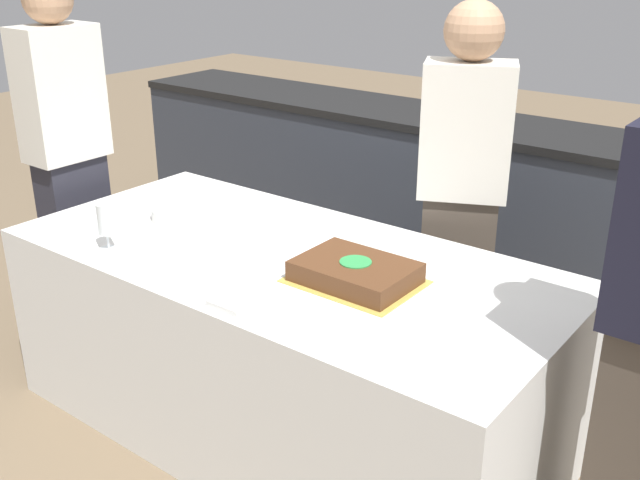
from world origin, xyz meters
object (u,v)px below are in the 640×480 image
Objects in this scene: cake at (355,272)px; person_seated_left at (69,158)px; plate_stack at (178,213)px; person_cutting_cake at (462,195)px; wine_glass at (105,220)px.

cake is 0.25× the size of person_seated_left.
cake is 1.96× the size of plate_stack.
cake is at bearing 64.66° from person_cutting_cake.
plate_stack is 0.68m from person_seated_left.
person_cutting_cake reaches higher than wine_glass.
wine_glass is at bearing 25.17° from person_cutting_cake.
plate_stack is at bearing 11.49° from person_cutting_cake.
cake is 0.91m from plate_stack.
person_cutting_cake reaches higher than plate_stack.
person_cutting_cake is 0.96× the size of person_seated_left.
person_cutting_cake is at bearing 36.83° from plate_stack.
person_seated_left is (-1.58, -0.70, 0.03)m from person_cutting_cake.
wine_glass is at bearing -159.52° from cake.
person_cutting_cake is (0.00, 0.73, 0.07)m from cake.
person_seated_left reaches higher than person_cutting_cake.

